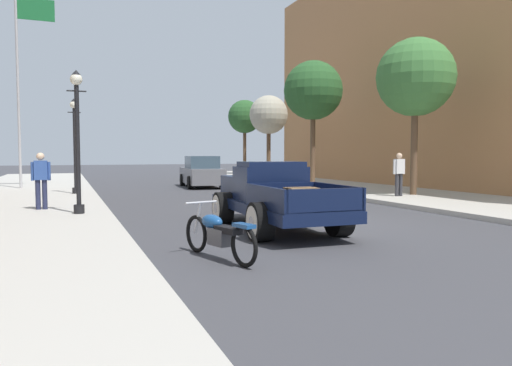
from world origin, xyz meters
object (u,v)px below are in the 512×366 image
motorcycle_parked (219,233)px  street_lamp_near (77,131)px  flagpole (23,68)px  street_tree_second (313,91)px  street_tree_nearest (415,78)px  hotrod_truck_navy (272,196)px  car_background_grey (202,173)px  street_lamp_far (75,139)px  street_tree_farthest (245,117)px  pedestrian_sidewalk_left (41,177)px  street_tree_third (269,115)px  pedestrian_sidewalk_right (399,172)px

motorcycle_parked → street_lamp_near: 6.79m
flagpole → street_tree_second: 14.03m
flagpole → street_lamp_near: bearing=-79.6°
street_lamp_near → street_tree_nearest: (12.50, 1.55, 2.35)m
hotrod_truck_navy → car_background_grey: (2.14, 14.24, 0.01)m
street_lamp_far → street_tree_farthest: bearing=49.4°
street_tree_second → street_lamp_near: bearing=-144.4°
street_lamp_far → flagpole: flagpole is taller
motorcycle_parked → flagpole: bearing=103.3°
car_background_grey → street_tree_farthest: street_tree_farthest is taller
pedestrian_sidewalk_left → street_lamp_near: bearing=-55.4°
hotrod_truck_navy → motorcycle_parked: (-2.20, -2.81, -0.31)m
pedestrian_sidewalk_left → street_tree_third: bearing=45.6°
pedestrian_sidewalk_right → hotrod_truck_navy: bearing=-147.9°
pedestrian_sidewalk_left → flagpole: (-1.08, 9.81, 4.68)m
car_background_grey → street_lamp_far: 7.57m
street_lamp_near → street_tree_third: size_ratio=0.72×
motorcycle_parked → street_tree_second: (9.60, 14.51, 4.57)m
street_lamp_near → street_tree_farthest: (12.96, 22.10, 2.30)m
car_background_grey → flagpole: flagpole is taller
pedestrian_sidewalk_left → pedestrian_sidewalk_right: 12.51m
motorcycle_parked → pedestrian_sidewalk_left: 8.21m
pedestrian_sidewalk_right → street_lamp_near: street_lamp_near is taller
street_tree_nearest → street_tree_farthest: (0.46, 20.55, -0.06)m
street_tree_third → street_tree_farthest: (1.20, 7.66, 0.47)m
motorcycle_parked → street_tree_third: size_ratio=0.39×
flagpole → street_tree_nearest: bearing=-33.6°
hotrod_truck_navy → street_tree_nearest: size_ratio=0.81×
motorcycle_parked → pedestrian_sidewalk_left: bearing=111.7°
car_background_grey → hotrod_truck_navy: bearing=-98.5°
car_background_grey → street_tree_nearest: street_tree_nearest is taller
street_tree_nearest → street_tree_third: (-0.74, 12.89, -0.52)m
hotrod_truck_navy → street_tree_third: street_tree_third is taller
street_lamp_near → car_background_grey: bearing=59.6°
pedestrian_sidewalk_left → street_tree_second: street_tree_second is taller
hotrod_truck_navy → pedestrian_sidewalk_right: (7.28, 4.57, 0.33)m
pedestrian_sidewalk_right → street_tree_third: bearing=89.0°
pedestrian_sidewalk_left → motorcycle_parked: bearing=-68.3°
flagpole → street_tree_nearest: size_ratio=1.49×
car_background_grey → street_tree_farthest: size_ratio=0.75×
hotrod_truck_navy → pedestrian_sidewalk_right: 8.61m
motorcycle_parked → street_tree_farthest: street_tree_farthest is taller
flagpole → street_tree_farthest: bearing=35.8°
motorcycle_parked → street_tree_third: (9.72, 20.62, 3.77)m
car_background_grey → street_lamp_far: size_ratio=1.15×
motorcycle_parked → hotrod_truck_navy: bearing=52.0°
street_lamp_far → pedestrian_sidewalk_right: bearing=-27.0°
pedestrian_sidewalk_right → pedestrian_sidewalk_left: bearing=179.0°
hotrod_truck_navy → flagpole: flagpole is taller
pedestrian_sidewalk_left → street_tree_nearest: street_tree_nearest is taller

